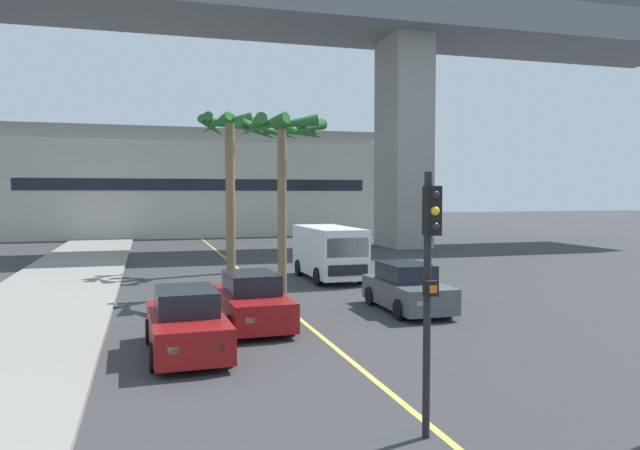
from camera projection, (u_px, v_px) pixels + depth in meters
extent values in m
cube|color=gray|center=(11.00, 336.00, 15.96)|extent=(4.80, 80.00, 0.15)
cube|color=#DBCC4C|center=(256.00, 283.00, 25.86)|extent=(0.14, 56.00, 0.01)
cube|color=slate|center=(215.00, 4.00, 38.99)|extent=(74.46, 8.00, 2.40)
cube|color=gray|center=(403.00, 143.00, 43.17)|extent=(2.80, 4.40, 14.99)
cube|color=beige|center=(197.00, 190.00, 55.20)|extent=(32.81, 8.00, 8.38)
cube|color=#9C998D|center=(196.00, 138.00, 54.95)|extent=(32.15, 7.20, 1.20)
cube|color=black|center=(201.00, 185.00, 51.32)|extent=(29.53, 0.04, 1.00)
cube|color=#4C5156|center=(407.00, 293.00, 19.68)|extent=(1.74, 4.12, 0.80)
cube|color=black|center=(406.00, 272.00, 19.79)|extent=(1.42, 2.06, 0.60)
cube|color=#F2EDCC|center=(449.00, 302.00, 17.87)|extent=(0.24, 0.08, 0.14)
cube|color=#F2EDCC|center=(421.00, 303.00, 17.62)|extent=(0.24, 0.08, 0.14)
cylinder|color=black|center=(448.00, 307.00, 18.69)|extent=(0.23, 0.64, 0.64)
cylinder|color=black|center=(400.00, 310.00, 18.26)|extent=(0.23, 0.64, 0.64)
cylinder|color=black|center=(414.00, 294.00, 21.14)|extent=(0.23, 0.64, 0.64)
cylinder|color=black|center=(371.00, 296.00, 20.71)|extent=(0.23, 0.64, 0.64)
cube|color=maroon|center=(252.00, 307.00, 17.33)|extent=(1.82, 4.15, 0.80)
cube|color=black|center=(251.00, 283.00, 17.43)|extent=(1.45, 2.09, 0.60)
cube|color=#F2EDCC|center=(285.00, 318.00, 15.55)|extent=(0.24, 0.09, 0.14)
cube|color=#F2EDCC|center=(250.00, 320.00, 15.27)|extent=(0.24, 0.09, 0.14)
cylinder|color=black|center=(291.00, 323.00, 16.38)|extent=(0.24, 0.65, 0.64)
cylinder|color=black|center=(232.00, 327.00, 15.88)|extent=(0.24, 0.65, 0.64)
cylinder|color=black|center=(270.00, 306.00, 18.79)|extent=(0.24, 0.65, 0.64)
cylinder|color=black|center=(218.00, 309.00, 18.30)|extent=(0.24, 0.65, 0.64)
cube|color=maroon|center=(187.00, 330.00, 14.41)|extent=(1.84, 4.16, 0.80)
cube|color=black|center=(186.00, 301.00, 14.52)|extent=(1.46, 2.10, 0.60)
cube|color=#F2EDCC|center=(219.00, 347.00, 12.64)|extent=(0.24, 0.09, 0.14)
cube|color=#F2EDCC|center=(173.00, 350.00, 12.35)|extent=(0.24, 0.09, 0.14)
cylinder|color=black|center=(229.00, 351.00, 13.47)|extent=(0.24, 0.65, 0.64)
cylinder|color=black|center=(155.00, 357.00, 12.97)|extent=(0.24, 0.65, 0.64)
cylinder|color=black|center=(213.00, 327.00, 15.88)|extent=(0.24, 0.65, 0.64)
cylinder|color=black|center=(150.00, 331.00, 15.38)|extent=(0.24, 0.65, 0.64)
cube|color=white|center=(329.00, 250.00, 26.85)|extent=(2.06, 5.22, 2.10)
cube|color=black|center=(348.00, 248.00, 24.38)|extent=(1.80, 0.10, 0.80)
cube|color=black|center=(348.00, 270.00, 24.37)|extent=(1.70, 0.08, 0.44)
cylinder|color=black|center=(361.00, 275.00, 25.68)|extent=(0.27, 0.76, 0.76)
cylinder|color=black|center=(318.00, 276.00, 25.13)|extent=(0.27, 0.76, 0.76)
cylinder|color=black|center=(338.00, 266.00, 28.66)|extent=(0.27, 0.76, 0.76)
cylinder|color=black|center=(299.00, 268.00, 28.11)|extent=(0.27, 0.76, 0.76)
cylinder|color=black|center=(427.00, 306.00, 9.37)|extent=(0.12, 0.12, 4.20)
cube|color=black|center=(432.00, 211.00, 9.16)|extent=(0.24, 0.20, 0.76)
sphere|color=black|center=(435.00, 195.00, 9.05)|extent=(0.14, 0.14, 0.14)
sphere|color=yellow|center=(435.00, 211.00, 9.06)|extent=(0.14, 0.14, 0.14)
sphere|color=black|center=(435.00, 227.00, 9.07)|extent=(0.14, 0.14, 0.14)
cube|color=black|center=(431.00, 288.00, 9.24)|extent=(0.20, 0.16, 0.24)
cube|color=orange|center=(433.00, 289.00, 9.16)|extent=(0.12, 0.03, 0.12)
cylinder|color=brown|center=(282.00, 211.00, 22.72)|extent=(0.34, 0.34, 6.38)
sphere|color=#236028|center=(282.00, 123.00, 22.54)|extent=(0.60, 0.60, 0.60)
cone|color=#236028|center=(310.00, 131.00, 22.93)|extent=(0.56, 2.33, 0.97)
cone|color=#236028|center=(299.00, 132.00, 23.51)|extent=(1.83, 2.04, 0.96)
cone|color=#236028|center=(272.00, 132.00, 23.60)|extent=(2.35, 0.72, 0.90)
cone|color=#236028|center=(258.00, 131.00, 23.17)|extent=(2.03, 1.85, 0.92)
cone|color=#236028|center=(253.00, 127.00, 22.12)|extent=(0.70, 2.35, 0.82)
cone|color=#236028|center=(262.00, 126.00, 21.62)|extent=(1.80, 2.07, 0.91)
cone|color=#236028|center=(287.00, 124.00, 21.45)|extent=(2.33, 0.57, 0.80)
cone|color=#236028|center=(308.00, 128.00, 22.01)|extent=(1.95, 1.95, 0.92)
cylinder|color=brown|center=(230.00, 198.00, 28.81)|extent=(0.46, 0.46, 7.28)
sphere|color=#236028|center=(230.00, 119.00, 28.61)|extent=(0.60, 0.60, 0.60)
cone|color=#236028|center=(250.00, 125.00, 28.88)|extent=(0.48, 2.03, 0.95)
cone|color=#236028|center=(244.00, 125.00, 29.43)|extent=(1.61, 1.85, 0.83)
cone|color=#236028|center=(228.00, 125.00, 29.58)|extent=(2.04, 0.53, 0.83)
cone|color=#236028|center=(212.00, 127.00, 29.02)|extent=(1.61, 1.82, 1.10)
cone|color=#236028|center=(209.00, 122.00, 28.47)|extent=(0.70, 2.06, 0.81)
cone|color=#236028|center=(215.00, 125.00, 27.84)|extent=(1.56, 1.86, 1.11)
cone|color=#236028|center=(230.00, 120.00, 27.65)|extent=(2.05, 0.64, 0.80)
cone|color=#236028|center=(246.00, 123.00, 28.11)|extent=(1.78, 1.69, 0.90)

